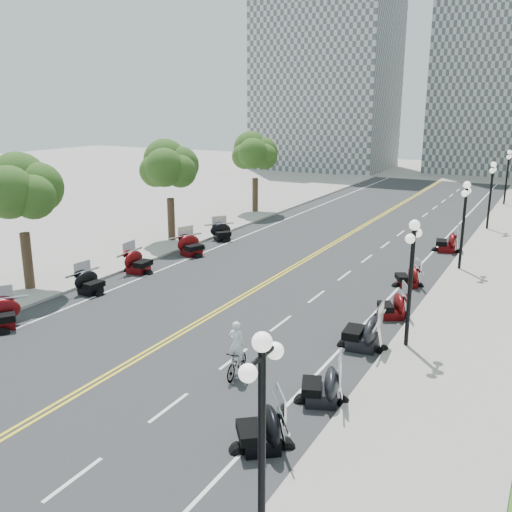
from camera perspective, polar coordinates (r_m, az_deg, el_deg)
The scene contains 47 objects.
ground at distance 23.26m, azimuth -9.12°, elevation -8.52°, with size 160.00×160.00×0.00m, color gray.
road at distance 31.25m, azimuth 2.04°, elevation -2.11°, with size 16.00×90.00×0.01m, color #333335.
centerline_yellow_a at distance 31.30m, azimuth 1.84°, elevation -2.07°, with size 0.12×90.00×0.00m, color yellow.
centerline_yellow_b at distance 31.19m, azimuth 2.24°, elevation -2.13°, with size 0.12×90.00×0.00m, color yellow.
edge_line_north at distance 29.12m, azimuth 13.42°, elevation -3.81°, with size 0.12×90.00×0.00m, color white.
edge_line_south at distance 34.44m, azimuth -7.54°, elevation -0.58°, with size 0.12×90.00×0.00m, color white.
lane_dash_4 at distance 16.20m, azimuth -17.79°, elevation -20.47°, with size 0.12×2.00×0.00m, color white.
lane_dash_5 at distance 18.67m, azimuth -8.71°, elevation -14.74°, with size 0.12×2.00×0.00m, color white.
lane_dash_6 at distance 21.60m, azimuth -2.24°, elevation -10.22°, with size 0.12×2.00×0.00m, color white.
lane_dash_7 at distance 24.83m, azimuth 2.49°, elevation -6.74°, with size 0.12×2.00×0.00m, color white.
lane_dash_8 at distance 28.26m, azimuth 6.06°, elevation -4.05°, with size 0.12×2.00×0.00m, color white.
lane_dash_9 at distance 31.83m, azimuth 8.82°, elevation -1.95°, with size 0.12×2.00×0.00m, color white.
lane_dash_10 at distance 35.48m, azimuth 11.02°, elevation -0.27°, with size 0.12×2.00×0.00m, color white.
lane_dash_11 at distance 39.21m, azimuth 12.80°, elevation 1.10°, with size 0.12×2.00×0.00m, color white.
lane_dash_12 at distance 42.98m, azimuth 14.27°, elevation 2.23°, with size 0.12×2.00×0.00m, color white.
lane_dash_13 at distance 46.79m, azimuth 15.50°, elevation 3.17°, with size 0.12×2.00×0.00m, color white.
lane_dash_14 at distance 50.63m, azimuth 16.55°, elevation 3.97°, with size 0.12×2.00×0.00m, color white.
lane_dash_15 at distance 54.50m, azimuth 17.46°, elevation 4.65°, with size 0.12×2.00×0.00m, color white.
lane_dash_16 at distance 58.38m, azimuth 18.24°, elevation 5.25°, with size 0.12×2.00×0.00m, color white.
lane_dash_17 at distance 62.27m, azimuth 18.93°, elevation 5.76°, with size 0.12×2.00×0.00m, color white.
lane_dash_18 at distance 66.18m, azimuth 19.54°, elevation 6.22°, with size 0.12×2.00×0.00m, color white.
lane_dash_19 at distance 70.10m, azimuth 20.08°, elevation 6.63°, with size 0.12×2.00×0.00m, color white.
sidewalk_north at distance 28.42m, azimuth 21.43°, elevation -4.81°, with size 5.00×90.00×0.15m, color #9E9991.
sidewalk_south at distance 36.92m, azimuth -12.71°, elevation 0.34°, with size 5.00×90.00×0.15m, color #9E9991.
distant_block_a at distance 84.81m, azimuth 7.11°, elevation 17.53°, with size 18.00×14.00×26.00m, color gray.
distant_block_b at distance 85.46m, azimuth 23.33°, elevation 17.80°, with size 16.00×12.00×30.00m, color gray.
street_lamp_1 at distance 11.93m, azimuth 0.58°, elevation -18.76°, with size 0.50×1.20×4.90m, color black, non-canonical shape.
street_lamp_2 at distance 22.29m, azimuth 15.16°, elevation -2.79°, with size 0.50×1.20×4.90m, color black, non-canonical shape.
street_lamp_3 at distance 33.75m, azimuth 20.00°, elevation 2.83°, with size 0.50×1.20×4.90m, color black, non-canonical shape.
street_lamp_4 at distance 45.49m, azimuth 22.38°, elevation 5.57°, with size 0.50×1.20×4.90m, color black, non-canonical shape.
street_lamp_5 at distance 57.34m, azimuth 23.79°, elevation 7.18°, with size 0.50×1.20×4.90m, color black, non-canonical shape.
tree_2 at distance 30.18m, azimuth -22.48°, elevation 5.39°, with size 4.80×4.80×9.20m, color #235619, non-canonical shape.
tree_3 at distance 38.80m, azimuth -8.66°, elevation 8.28°, with size 4.80×4.80×9.20m, color #235619, non-canonical shape.
tree_4 at distance 48.87m, azimuth -0.09°, elevation 9.83°, with size 4.80×4.80×9.20m, color #235619, non-canonical shape.
motorcycle_n_4 at distance 16.24m, azimuth 0.46°, elevation -16.70°, with size 1.96×1.96×1.37m, color black, non-canonical shape.
motorcycle_n_5 at distance 18.54m, azimuth 6.58°, elevation -12.52°, with size 1.95×1.95×1.36m, color black, non-canonical shape.
motorcycle_n_6 at distance 22.53m, azimuth 10.63°, elevation -7.28°, with size 2.19×2.19×1.53m, color black, non-canonical shape.
motorcycle_n_7 at distance 25.95m, azimuth 13.48°, elevation -4.69°, with size 1.83×1.83×1.28m, color #590A0C, non-canonical shape.
motorcycle_n_8 at distance 30.50m, azimuth 14.94°, elevation -1.85°, with size 1.78×1.78×1.24m, color #590A0C, non-canonical shape.
motorcycle_n_10 at distance 38.38m, azimuth 18.56°, elevation 1.47°, with size 2.05×2.05×1.44m, color #590A0C, non-canonical shape.
motorcycle_s_5 at distance 26.36m, azimuth -24.13°, elevation -5.21°, with size 1.98×1.98×1.38m, color #590A0C, non-canonical shape.
motorcycle_s_6 at distance 29.58m, azimuth -16.27°, elevation -2.44°, with size 1.82×1.82×1.27m, color black, non-canonical shape.
motorcycle_s_7 at distance 32.51m, azimuth -11.71°, elevation -0.45°, with size 2.01×2.01×1.41m, color #590A0C, non-canonical shape.
motorcycle_s_8 at distance 35.67m, azimuth -6.50°, elevation 1.17°, with size 2.04×2.04×1.43m, color #590A0C, non-canonical shape.
motorcycle_s_9 at distance 39.46m, azimuth -3.44°, elevation 2.50°, with size 1.87×1.87×1.31m, color black, non-canonical shape.
bicycle at distance 20.16m, azimuth -1.94°, elevation -10.61°, with size 0.47×1.68×1.01m, color #A51414.
cyclist_rider at distance 19.61m, azimuth -1.97°, elevation -7.05°, with size 0.62×0.41×1.69m, color silver.
Camera 1 is at (13.21, -16.77, 9.25)m, focal length 40.00 mm.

